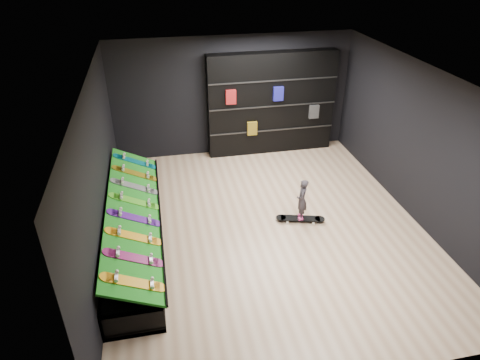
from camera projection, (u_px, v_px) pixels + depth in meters
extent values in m
cube|color=#CEAD8B|center=(267.00, 226.00, 8.51)|extent=(6.00, 7.00, 0.01)
cube|color=white|center=(272.00, 78.00, 7.01)|extent=(6.00, 7.00, 0.01)
cube|color=black|center=(233.00, 96.00, 10.72)|extent=(6.00, 0.02, 3.00)
cube|color=black|center=(350.00, 299.00, 4.79)|extent=(6.00, 0.02, 3.00)
cube|color=black|center=(98.00, 175.00, 7.23)|extent=(0.02, 7.00, 3.00)
cube|color=black|center=(419.00, 144.00, 8.28)|extent=(0.02, 7.00, 3.00)
cube|color=#116A10|center=(134.00, 210.00, 7.72)|extent=(0.92, 4.50, 0.46)
cube|color=black|center=(271.00, 104.00, 10.84)|extent=(3.25, 0.38, 2.60)
imported|color=black|center=(301.00, 207.00, 8.46)|extent=(0.20, 0.23, 0.52)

